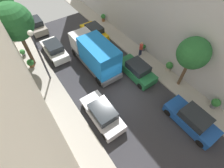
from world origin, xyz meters
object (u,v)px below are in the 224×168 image
(potted_plant_1, at_px, (216,103))
(street_tree_2, at_px, (3,2))
(parked_car_left_3, at_px, (36,25))
(parked_car_left_2, at_px, (54,50))
(street_tree_0, at_px, (14,22))
(parked_car_right_0, at_px, (192,119))
(parked_car_right_1, at_px, (137,70))
(delivery_truck, at_px, (95,54))
(pedestrian, at_px, (141,48))
(parked_car_right_2, at_px, (94,32))
(parked_car_left_1, at_px, (102,114))
(potted_plant_5, at_px, (143,47))
(street_tree_1, at_px, (193,53))
(potted_plant_3, at_px, (169,66))
(lamp_post, at_px, (38,50))
(potted_plant_2, at_px, (23,52))
(potted_plant_0, at_px, (30,63))
(potted_plant_4, at_px, (103,17))

(potted_plant_1, bearing_deg, street_tree_2, 115.07)
(parked_car_left_3, bearing_deg, parked_car_left_2, -90.00)
(street_tree_0, bearing_deg, parked_car_right_0, -60.68)
(parked_car_left_2, height_order, parked_car_right_1, same)
(delivery_truck, height_order, street_tree_0, street_tree_0)
(parked_car_left_2, xyz_separation_m, pedestrian, (7.65, -5.67, 0.35))
(parked_car_right_2, distance_m, pedestrian, 6.49)
(street_tree_2, bearing_deg, parked_car_left_1, -82.89)
(parked_car_left_3, height_order, potted_plant_5, parked_car_left_3)
(street_tree_0, bearing_deg, street_tree_1, -46.16)
(parked_car_right_0, height_order, street_tree_2, street_tree_2)
(parked_car_right_1, xyz_separation_m, potted_plant_3, (3.07, -1.43, -0.03))
(parked_car_right_0, distance_m, potted_plant_1, 2.89)
(parked_car_left_3, relative_size, parked_car_right_2, 1.00)
(parked_car_right_0, height_order, parked_car_right_2, same)
(parked_car_right_0, height_order, street_tree_0, street_tree_0)
(parked_car_right_1, bearing_deg, street_tree_2, 115.84)
(street_tree_0, distance_m, lamp_post, 3.35)
(potted_plant_2, distance_m, potted_plant_5, 13.44)
(parked_car_right_0, xyz_separation_m, street_tree_0, (-7.89, 14.05, 4.12))
(potted_plant_5, bearing_deg, potted_plant_0, 157.34)
(lamp_post, bearing_deg, street_tree_1, -38.34)
(parked_car_left_3, bearing_deg, street_tree_0, -111.71)
(pedestrian, distance_m, potted_plant_3, 3.53)
(parked_car_right_0, height_order, lamp_post, lamp_post)
(potted_plant_3, bearing_deg, parked_car_right_0, -121.11)
(parked_car_left_1, height_order, potted_plant_5, parked_car_left_1)
(parked_car_right_0, xyz_separation_m, delivery_truck, (-2.70, 9.83, 1.07))
(delivery_truck, xyz_separation_m, pedestrian, (4.95, -1.33, -0.71))
(street_tree_0, height_order, potted_plant_5, street_tree_0)
(potted_plant_5, bearing_deg, parked_car_left_2, 148.16)
(parked_car_right_1, distance_m, potted_plant_3, 3.39)
(potted_plant_1, bearing_deg, parked_car_left_1, 150.93)
(street_tree_1, distance_m, street_tree_2, 21.57)
(parked_car_left_1, relative_size, pedestrian, 2.44)
(potted_plant_2, bearing_deg, street_tree_2, 83.00)
(street_tree_2, xyz_separation_m, potted_plant_4, (10.48, -5.34, -2.81))
(parked_car_right_0, xyz_separation_m, parked_car_right_1, (0.00, 6.52, 0.00))
(potted_plant_2, distance_m, potted_plant_4, 11.31)
(potted_plant_1, xyz_separation_m, potted_plant_2, (-11.29, 16.10, -0.09))
(street_tree_0, height_order, potted_plant_4, street_tree_0)
(pedestrian, bearing_deg, parked_car_left_1, -151.88)
(parked_car_right_0, bearing_deg, potted_plant_4, 80.43)
(parked_car_right_2, bearing_deg, potted_plant_4, 39.45)
(parked_car_right_1, height_order, street_tree_2, street_tree_2)
(potted_plant_2, bearing_deg, delivery_truck, -46.83)
(potted_plant_3, xyz_separation_m, potted_plant_4, (-0.21, 11.84, 0.05))
(parked_car_left_3, xyz_separation_m, parked_car_right_1, (5.40, -13.79, 0.00))
(street_tree_1, relative_size, potted_plant_5, 6.38)
(street_tree_1, height_order, potted_plant_1, street_tree_1)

